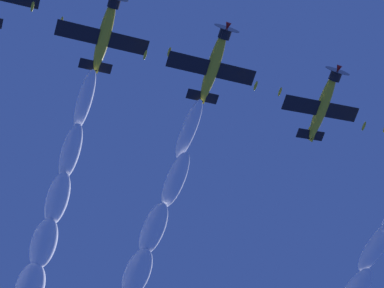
% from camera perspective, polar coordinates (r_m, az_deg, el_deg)
% --- Properties ---
extents(airplane_left_wingman, '(8.44, 7.95, 3.92)m').
position_cam_1_polar(airplane_left_wingman, '(62.96, 11.74, 3.55)').
color(airplane_left_wingman, gold).
extents(airplane_right_wingman, '(8.64, 7.98, 3.46)m').
position_cam_1_polar(airplane_right_wingman, '(59.29, 2.00, 7.23)').
color(airplane_right_wingman, gold).
extents(airplane_outer_left, '(8.62, 7.98, 3.44)m').
position_cam_1_polar(airplane_outer_left, '(60.54, -7.82, 9.86)').
color(airplane_outer_left, gold).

